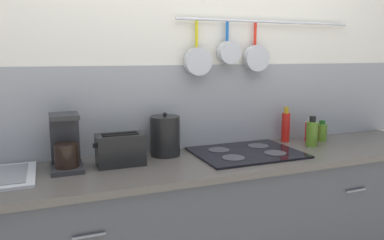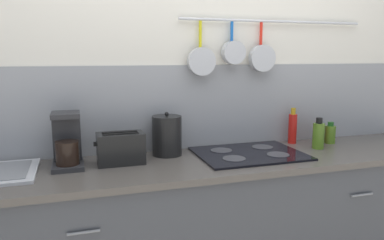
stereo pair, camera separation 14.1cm
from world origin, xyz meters
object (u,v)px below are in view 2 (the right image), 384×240
at_px(bottle_dish_soap, 318,135).
at_px(coffee_maker, 67,143).
at_px(bottle_sesame_oil, 293,128).
at_px(toaster, 121,148).
at_px(bottle_cooking_wine, 330,134).
at_px(kettle, 167,135).
at_px(bottle_hot_sauce, 318,133).

bearing_deg(bottle_dish_soap, coffee_maker, 176.97).
bearing_deg(bottle_dish_soap, bottle_sesame_oil, 113.44).
height_order(coffee_maker, toaster, coffee_maker).
xyz_separation_m(bottle_dish_soap, bottle_cooking_wine, (0.16, 0.10, -0.02)).
bearing_deg(bottle_cooking_wine, coffee_maker, -179.34).
xyz_separation_m(kettle, bottle_cooking_wine, (1.09, -0.04, -0.05)).
bearing_deg(bottle_hot_sauce, toaster, -176.46).
bearing_deg(kettle, bottle_sesame_oil, 2.46).
xyz_separation_m(toaster, kettle, (0.28, 0.10, 0.03)).
bearing_deg(kettle, bottle_dish_soap, -8.34).
distance_m(bottle_sesame_oil, bottle_hot_sauce, 0.17).
bearing_deg(coffee_maker, bottle_hot_sauce, 1.41).
bearing_deg(bottle_hot_sauce, coffee_maker, -178.59).
xyz_separation_m(coffee_maker, bottle_hot_sauce, (1.55, 0.04, -0.05)).
xyz_separation_m(bottle_sesame_oil, bottle_cooking_wine, (0.24, -0.08, -0.04)).
relative_size(toaster, kettle, 1.04).
relative_size(bottle_dish_soap, bottle_hot_sauce, 1.25).
relative_size(kettle, bottle_hot_sauce, 1.64).
bearing_deg(bottle_cooking_wine, bottle_hot_sauce, 166.39).
xyz_separation_m(coffee_maker, bottle_cooking_wine, (1.63, 0.02, -0.06)).
relative_size(toaster, bottle_cooking_wine, 1.87).
bearing_deg(bottle_cooking_wine, bottle_dish_soap, -148.97).
xyz_separation_m(bottle_sesame_oil, bottle_dish_soap, (0.07, -0.17, -0.02)).
height_order(kettle, bottle_cooking_wine, kettle).
height_order(kettle, bottle_hot_sauce, kettle).
relative_size(bottle_dish_soap, bottle_cooking_wine, 1.37).
xyz_separation_m(coffee_maker, toaster, (0.27, -0.04, -0.04)).
bearing_deg(bottle_cooking_wine, kettle, 177.95).
height_order(toaster, kettle, kettle).
height_order(bottle_sesame_oil, bottle_hot_sauce, bottle_sesame_oil).
distance_m(kettle, bottle_cooking_wine, 1.09).
distance_m(coffee_maker, toaster, 0.27).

